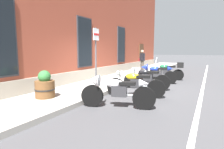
# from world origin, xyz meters

# --- Properties ---
(ground_plane) EXTENTS (140.00, 140.00, 0.00)m
(ground_plane) POSITION_xyz_m (0.00, 0.00, 0.00)
(ground_plane) COLOR #38383A
(sidewalk) EXTENTS (32.74, 2.35, 0.16)m
(sidewalk) POSITION_xyz_m (0.00, 1.18, 0.08)
(sidewalk) COLOR gray
(sidewalk) RESTS_ON ground_plane
(lane_stripe) EXTENTS (32.74, 0.12, 0.01)m
(lane_stripe) POSITION_xyz_m (0.00, -3.20, 0.00)
(lane_stripe) COLOR silver
(lane_stripe) RESTS_ON ground_plane
(brick_pub_facade) EXTENTS (26.74, 7.00, 7.49)m
(brick_pub_facade) POSITION_xyz_m (-0.00, 5.80, 3.74)
(brick_pub_facade) COLOR brown
(brick_pub_facade) RESTS_ON ground_plane
(motorcycle_white_sport) EXTENTS (0.85, 2.14, 0.98)m
(motorcycle_white_sport) POSITION_xyz_m (-3.16, -0.99, 0.54)
(motorcycle_white_sport) COLOR black
(motorcycle_white_sport) RESTS_ON ground_plane
(motorcycle_yellow_naked) EXTENTS (0.67, 2.15, 0.93)m
(motorcycle_yellow_naked) POSITION_xyz_m (-1.59, -1.02, 0.48)
(motorcycle_yellow_naked) COLOR black
(motorcycle_yellow_naked) RESTS_ON ground_plane
(motorcycle_black_naked) EXTENTS (0.62, 2.05, 0.93)m
(motorcycle_black_naked) POSITION_xyz_m (-0.09, -0.97, 0.48)
(motorcycle_black_naked) COLOR black
(motorcycle_black_naked) RESTS_ON ground_plane
(motorcycle_blue_sport) EXTENTS (0.65, 2.01, 1.00)m
(motorcycle_blue_sport) POSITION_xyz_m (1.61, -0.94, 0.55)
(motorcycle_blue_sport) COLOR black
(motorcycle_blue_sport) RESTS_ON ground_plane
(motorcycle_green_touring) EXTENTS (0.78, 1.96, 1.31)m
(motorcycle_green_touring) POSITION_xyz_m (3.03, -1.30, 0.55)
(motorcycle_green_touring) COLOR black
(motorcycle_green_touring) RESTS_ON ground_plane
(pedestrian_dark_jacket) EXTENTS (0.43, 0.59, 1.57)m
(pedestrian_dark_jacket) POSITION_xyz_m (5.64, 1.13, 1.03)
(pedestrian_dark_jacket) COLOR #38332D
(pedestrian_dark_jacket) RESTS_ON sidewalk
(parking_sign) EXTENTS (0.36, 0.07, 2.38)m
(parking_sign) POSITION_xyz_m (-1.89, 0.46, 1.70)
(parking_sign) COLOR #4C4C51
(parking_sign) RESTS_ON sidewalk
(barrel_planter) EXTENTS (0.65, 0.65, 0.90)m
(barrel_planter) POSITION_xyz_m (-3.67, 1.31, 0.52)
(barrel_planter) COLOR brown
(barrel_planter) RESTS_ON sidewalk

